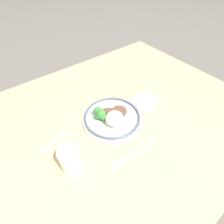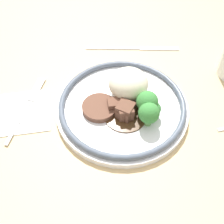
{
  "view_description": "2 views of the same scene",
  "coord_description": "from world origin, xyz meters",
  "px_view_note": "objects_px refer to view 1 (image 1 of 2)",
  "views": [
    {
      "loc": [
        0.34,
        0.44,
        0.65
      ],
      "look_at": [
        -0.0,
        -0.01,
        0.07
      ],
      "focal_mm": 28.0,
      "sensor_mm": 36.0,
      "label": 1
    },
    {
      "loc": [
        -0.03,
        -0.4,
        0.55
      ],
      "look_at": [
        -0.01,
        -0.01,
        0.06
      ],
      "focal_mm": 50.0,
      "sensor_mm": 36.0,
      "label": 2
    }
  ],
  "objects_px": {
    "plate": "(111,117)",
    "spoon": "(50,146)",
    "fork": "(147,105)",
    "knife": "(133,155)",
    "juice_glass": "(71,161)"
  },
  "relations": [
    {
      "from": "fork",
      "to": "knife",
      "type": "bearing_deg",
      "value": -39.01
    },
    {
      "from": "fork",
      "to": "spoon",
      "type": "relative_size",
      "value": 1.17
    },
    {
      "from": "fork",
      "to": "spoon",
      "type": "xyz_separation_m",
      "value": [
        0.49,
        -0.07,
        -0.0
      ]
    },
    {
      "from": "plate",
      "to": "spoon",
      "type": "xyz_separation_m",
      "value": [
        0.29,
        -0.04,
        -0.02
      ]
    },
    {
      "from": "plate",
      "to": "juice_glass",
      "type": "xyz_separation_m",
      "value": [
        0.26,
        0.1,
        0.03
      ]
    },
    {
      "from": "knife",
      "to": "spoon",
      "type": "relative_size",
      "value": 1.48
    },
    {
      "from": "plate",
      "to": "spoon",
      "type": "distance_m",
      "value": 0.29
    },
    {
      "from": "juice_glass",
      "to": "fork",
      "type": "distance_m",
      "value": 0.47
    },
    {
      "from": "knife",
      "to": "juice_glass",
      "type": "bearing_deg",
      "value": -21.15
    },
    {
      "from": "plate",
      "to": "fork",
      "type": "distance_m",
      "value": 0.2
    },
    {
      "from": "spoon",
      "to": "plate",
      "type": "bearing_deg",
      "value": 160.86
    },
    {
      "from": "plate",
      "to": "spoon",
      "type": "bearing_deg",
      "value": -7.8
    },
    {
      "from": "plate",
      "to": "fork",
      "type": "bearing_deg",
      "value": 171.7
    },
    {
      "from": "juice_glass",
      "to": "spoon",
      "type": "relative_size",
      "value": 0.72
    },
    {
      "from": "juice_glass",
      "to": "knife",
      "type": "bearing_deg",
      "value": 155.32
    }
  ]
}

